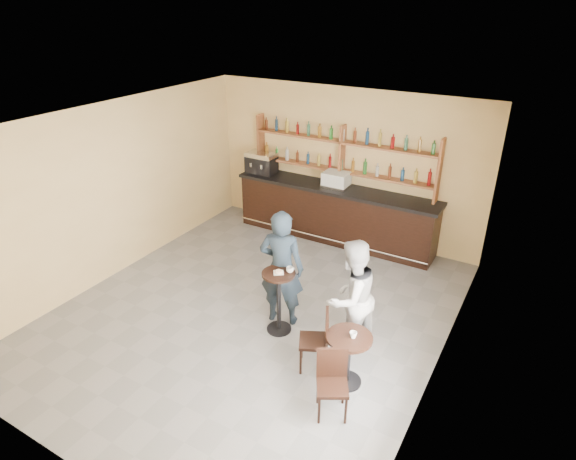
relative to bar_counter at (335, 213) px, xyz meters
The scene contains 23 objects.
floor 3.21m from the bar_counter, 89.98° to the right, with size 7.00×7.00×0.00m, color slate.
ceiling 4.08m from the bar_counter, 89.98° to the right, with size 7.00×7.00×0.00m, color white.
wall_back 1.06m from the bar_counter, 89.85° to the left, with size 7.00×7.00×0.00m, color #E7C383.
wall_front 6.72m from the bar_counter, 89.99° to the right, with size 7.00×7.00×0.00m, color #E7C383.
wall_left 4.46m from the bar_counter, 133.59° to the right, with size 7.00×7.00×0.00m, color #E7C383.
wall_right 4.46m from the bar_counter, 46.39° to the right, with size 7.00×7.00×0.00m, color #E7C383.
window_pane 5.39m from the bar_counter, 55.45° to the right, with size 2.00×2.00×0.00m, color white.
window_frame 5.39m from the bar_counter, 55.51° to the right, with size 0.04×1.70×2.10m, color black, non-canonical shape.
shelf_unit 1.23m from the bar_counter, 89.76° to the left, with size 4.00×0.26×1.40m, color brown, non-canonical shape.
liquor_bottles 1.40m from the bar_counter, 89.76° to the left, with size 3.68×0.10×1.00m, color #8C5919, non-canonical shape.
bar_counter is the anchor object (origin of this frame).
espresso_machine 2.03m from the bar_counter, behind, with size 0.65×0.42×0.46m, color black, non-canonical shape.
pastry_case 0.76m from the bar_counter, ahead, with size 0.54×0.43×0.32m, color silver, non-canonical shape.
pedestal_table 3.41m from the bar_counter, 79.61° to the right, with size 0.51×0.51×1.06m, color black, non-canonical shape.
napkin 3.44m from the bar_counter, 79.61° to the right, with size 0.15×0.15×0.00m, color white.
donut 3.45m from the bar_counter, 79.47° to the right, with size 0.12×0.12×0.04m, color #D78B4F.
cup_pedestal 3.37m from the bar_counter, 76.93° to the right, with size 0.11×0.11×0.09m, color white.
man_main 3.16m from the bar_counter, 80.55° to the right, with size 0.71×0.47×1.95m, color black.
cafe_table 4.38m from the bar_counter, 62.49° to the right, with size 0.62×0.62×0.78m, color black, non-canonical shape.
cup_cafe 4.40m from the bar_counter, 61.91° to the right, with size 0.10×0.10×0.09m, color white.
chair_west 4.10m from the bar_counter, 69.00° to the right, with size 0.40×0.40×0.92m, color black, non-canonical shape.
chair_south 4.93m from the bar_counter, 65.19° to the right, with size 0.39×0.39×0.90m, color black, non-canonical shape.
patron_second 3.63m from the bar_counter, 61.45° to the right, with size 0.87×0.68×1.80m, color #9B9BA0.
Camera 1 is at (3.85, -5.50, 4.82)m, focal length 30.00 mm.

